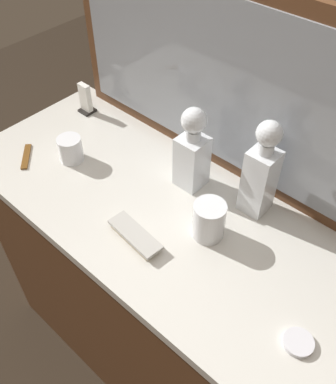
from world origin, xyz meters
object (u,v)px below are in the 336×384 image
(tortoiseshell_comb, at_px, (26,157))
(napkin_holder, at_px, (86,100))
(crystal_decanter_far_left, at_px, (260,177))
(porcelain_dish, at_px, (298,342))
(crystal_decanter_far_right, at_px, (192,156))
(crystal_tumbler_far_right, at_px, (209,221))
(silver_brush_rear, at_px, (136,237))
(crystal_tumbler_front, at_px, (71,150))

(tortoiseshell_comb, bearing_deg, napkin_holder, 99.34)
(crystal_decanter_far_left, xyz_separation_m, porcelain_dish, (0.30, -0.27, -0.11))
(crystal_decanter_far_right, xyz_separation_m, tortoiseshell_comb, (-0.46, -0.26, -0.10))
(porcelain_dish, xyz_separation_m, tortoiseshell_comb, (-0.96, -0.04, -0.00))
(napkin_holder, bearing_deg, crystal_tumbler_far_right, -12.61)
(silver_brush_rear, xyz_separation_m, napkin_holder, (-0.55, 0.29, 0.03))
(crystal_tumbler_front, height_order, tortoiseshell_comb, crystal_tumbler_front)
(porcelain_dish, bearing_deg, crystal_decanter_far_right, 155.34)
(crystal_decanter_far_right, distance_m, silver_brush_rear, 0.28)
(porcelain_dish, bearing_deg, tortoiseshell_comb, -177.83)
(crystal_decanter_far_right, height_order, tortoiseshell_comb, crystal_decanter_far_right)
(crystal_tumbler_far_right, relative_size, porcelain_dish, 1.59)
(crystal_tumbler_front, xyz_separation_m, crystal_tumbler_far_right, (0.51, 0.05, 0.01))
(crystal_decanter_far_left, bearing_deg, crystal_decanter_far_right, -167.51)
(crystal_decanter_far_left, bearing_deg, tortoiseshell_comb, -154.99)
(crystal_decanter_far_right, bearing_deg, silver_brush_rear, -82.66)
(porcelain_dish, bearing_deg, crystal_decanter_far_left, 137.78)
(crystal_decanter_far_right, relative_size, porcelain_dish, 3.86)
(crystal_decanter_far_left, bearing_deg, crystal_tumbler_far_right, -103.08)
(porcelain_dish, distance_m, napkin_holder, 1.04)
(silver_brush_rear, xyz_separation_m, porcelain_dish, (0.46, 0.03, -0.01))
(tortoiseshell_comb, bearing_deg, crystal_decanter_far_right, 29.72)
(crystal_decanter_far_left, distance_m, napkin_holder, 0.71)
(crystal_tumbler_far_right, bearing_deg, porcelain_dish, -17.87)
(crystal_tumbler_front, xyz_separation_m, porcelain_dish, (0.85, -0.06, -0.03))
(crystal_decanter_far_right, distance_m, porcelain_dish, 0.56)
(napkin_holder, bearing_deg, tortoiseshell_comb, -80.66)
(crystal_tumbler_front, distance_m, tortoiseshell_comb, 0.15)
(crystal_decanter_far_left, height_order, silver_brush_rear, crystal_decanter_far_left)
(crystal_tumbler_far_right, bearing_deg, crystal_decanter_far_right, 143.19)
(porcelain_dish, distance_m, tortoiseshell_comb, 0.96)
(crystal_tumbler_front, bearing_deg, crystal_tumbler_far_right, 5.77)
(crystal_tumbler_far_right, height_order, tortoiseshell_comb, crystal_tumbler_far_right)
(porcelain_dish, bearing_deg, crystal_tumbler_front, 176.10)
(tortoiseshell_comb, bearing_deg, silver_brush_rear, 0.25)
(porcelain_dish, height_order, napkin_holder, napkin_holder)
(crystal_decanter_far_left, relative_size, porcelain_dish, 4.34)
(crystal_decanter_far_right, height_order, crystal_tumbler_front, crystal_decanter_far_right)
(crystal_tumbler_far_right, distance_m, porcelain_dish, 0.36)
(tortoiseshell_comb, xyz_separation_m, napkin_holder, (-0.05, 0.30, 0.04))
(crystal_tumbler_front, height_order, silver_brush_rear, crystal_tumbler_front)
(napkin_holder, bearing_deg, crystal_decanter_far_right, -3.46)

